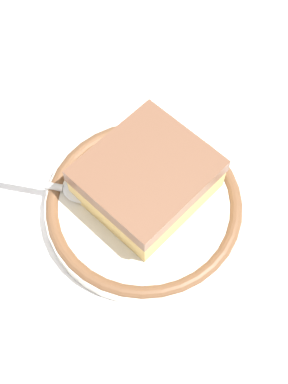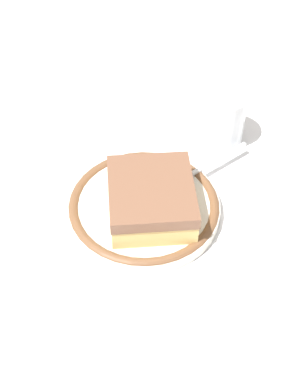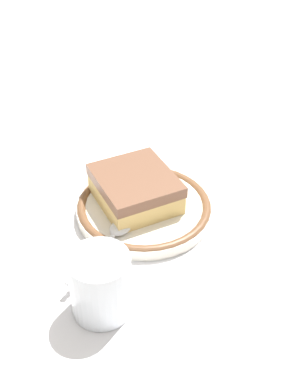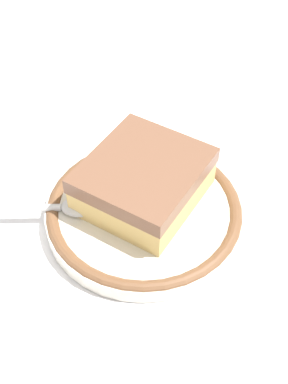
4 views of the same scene
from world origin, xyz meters
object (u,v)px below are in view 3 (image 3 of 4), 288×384
(plate, at_px, (144,208))
(spoon, at_px, (112,237))
(cup, at_px, (101,287))
(napkin, at_px, (50,171))
(cake_slice, at_px, (135,189))

(plate, bearing_deg, spoon, 137.26)
(cup, relative_size, napkin, 0.67)
(plate, distance_m, napkin, 0.16)
(spoon, height_order, napkin, spoon)
(cup, height_order, napkin, cup)
(cup, bearing_deg, spoon, -15.96)
(cake_slice, height_order, spoon, cake_slice)
(cake_slice, bearing_deg, plate, -133.43)
(plate, xyz_separation_m, spoon, (-0.05, 0.05, 0.01))
(spoon, relative_size, napkin, 0.91)
(plate, height_order, cake_slice, cake_slice)
(cake_slice, xyz_separation_m, spoon, (-0.06, 0.04, -0.02))
(plate, distance_m, cup, 0.16)
(cake_slice, xyz_separation_m, cup, (-0.15, 0.07, -0.00))
(spoon, xyz_separation_m, napkin, (0.18, 0.06, -0.02))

